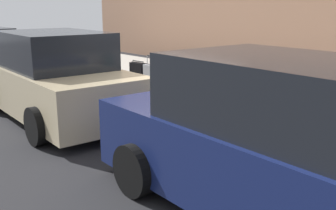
% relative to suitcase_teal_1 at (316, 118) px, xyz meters
% --- Properties ---
extents(ground_plane, '(40.00, 40.00, 0.00)m').
position_rel_suitcase_teal_1_xyz_m(ground_plane, '(2.91, 0.69, -0.52)').
color(ground_plane, black).
extents(sidewalk_curb, '(18.00, 5.00, 0.14)m').
position_rel_suitcase_teal_1_xyz_m(sidewalk_curb, '(2.91, -1.81, -0.45)').
color(sidewalk_curb, '#ADA89E').
rests_on(sidewalk_curb, ground_plane).
extents(suitcase_teal_1, '(0.41, 0.28, 0.82)m').
position_rel_suitcase_teal_1_xyz_m(suitcase_teal_1, '(0.00, 0.00, 0.00)').
color(suitcase_teal_1, '#0F606B').
rests_on(suitcase_teal_1, sidewalk_curb).
extents(suitcase_silver_2, '(0.40, 0.24, 0.96)m').
position_rel_suitcase_teal_1_xyz_m(suitcase_silver_2, '(0.47, -0.04, -0.02)').
color(suitcase_silver_2, '#9EA0A8').
rests_on(suitcase_silver_2, sidewalk_curb).
extents(suitcase_black_3, '(0.43, 0.25, 0.85)m').
position_rel_suitcase_teal_1_xyz_m(suitcase_black_3, '(0.95, 0.01, -0.11)').
color(suitcase_black_3, black).
rests_on(suitcase_black_3, sidewalk_curb).
extents(suitcase_navy_4, '(0.47, 0.24, 0.92)m').
position_rel_suitcase_teal_1_xyz_m(suitcase_navy_4, '(1.47, -0.10, -0.02)').
color(suitcase_navy_4, navy).
rests_on(suitcase_navy_4, sidewalk_curb).
extents(suitcase_red_5, '(0.48, 0.25, 1.02)m').
position_rel_suitcase_teal_1_xyz_m(suitcase_red_5, '(2.01, -0.08, -0.01)').
color(suitcase_red_5, red).
rests_on(suitcase_red_5, sidewalk_curb).
extents(suitcase_olive_6, '(0.44, 0.23, 0.79)m').
position_rel_suitcase_teal_1_xyz_m(suitcase_olive_6, '(2.54, -0.06, -0.09)').
color(suitcase_olive_6, '#59601E').
rests_on(suitcase_olive_6, sidewalk_curb).
extents(suitcase_maroon_7, '(0.42, 0.23, 0.99)m').
position_rel_suitcase_teal_1_xyz_m(suitcase_maroon_7, '(3.04, -0.05, -0.04)').
color(suitcase_maroon_7, maroon).
rests_on(suitcase_maroon_7, sidewalk_curb).
extents(suitcase_teal_8, '(0.44, 0.23, 0.84)m').
position_rel_suitcase_teal_1_xyz_m(suitcase_teal_8, '(3.53, 0.00, 0.01)').
color(suitcase_teal_8, '#0F606B').
rests_on(suitcase_teal_8, sidewalk_curb).
extents(suitcase_silver_9, '(0.46, 0.26, 0.97)m').
position_rel_suitcase_teal_1_xyz_m(suitcase_silver_9, '(4.05, -0.05, -0.00)').
color(suitcase_silver_9, '#9EA0A8').
rests_on(suitcase_silver_9, sidewalk_curb).
extents(suitcase_black_10, '(0.45, 0.20, 0.81)m').
position_rel_suitcase_teal_1_xyz_m(suitcase_black_10, '(4.57, -0.02, -0.00)').
color(suitcase_black_10, black).
rests_on(suitcase_black_10, sidewalk_curb).
extents(fire_hydrant, '(0.39, 0.21, 0.81)m').
position_rel_suitcase_teal_1_xyz_m(fire_hydrant, '(5.54, -0.03, 0.05)').
color(fire_hydrant, red).
rests_on(fire_hydrant, sidewalk_curb).
extents(bollard_post, '(0.12, 0.12, 0.79)m').
position_rel_suitcase_teal_1_xyz_m(bollard_post, '(6.11, 0.12, 0.01)').
color(bollard_post, brown).
rests_on(bollard_post, sidewalk_curb).
extents(parked_car_navy_0, '(4.37, 2.10, 1.72)m').
position_rel_suitcase_teal_1_xyz_m(parked_car_navy_0, '(-0.77, 2.18, 0.28)').
color(parked_car_navy_0, '#141E4C').
rests_on(parked_car_navy_0, ground_plane).
extents(parked_car_beige_1, '(4.46, 2.19, 1.72)m').
position_rel_suitcase_teal_1_xyz_m(parked_car_beige_1, '(4.36, 2.18, 0.28)').
color(parked_car_beige_1, tan).
rests_on(parked_car_beige_1, ground_plane).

